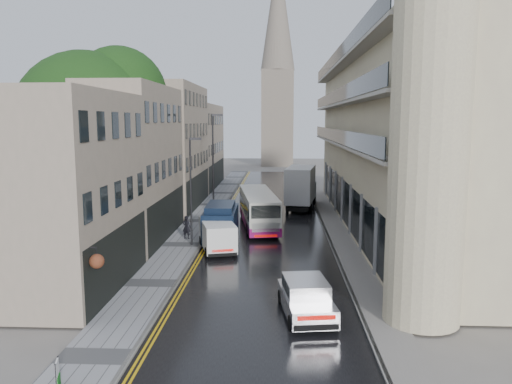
# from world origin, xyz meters

# --- Properties ---
(road) EXTENTS (9.00, 85.00, 0.02)m
(road) POSITION_xyz_m (0.00, 27.50, 0.01)
(road) COLOR black
(road) RESTS_ON ground
(left_sidewalk) EXTENTS (2.70, 85.00, 0.12)m
(left_sidewalk) POSITION_xyz_m (-5.85, 27.50, 0.06)
(left_sidewalk) COLOR gray
(left_sidewalk) RESTS_ON ground
(right_sidewalk) EXTENTS (1.80, 85.00, 0.12)m
(right_sidewalk) POSITION_xyz_m (5.40, 27.50, 0.06)
(right_sidewalk) COLOR slate
(right_sidewalk) RESTS_ON ground
(old_shop_row) EXTENTS (4.50, 56.00, 12.00)m
(old_shop_row) POSITION_xyz_m (-9.45, 30.00, 6.00)
(old_shop_row) COLOR gray
(old_shop_row) RESTS_ON ground
(modern_block) EXTENTS (8.00, 40.00, 14.00)m
(modern_block) POSITION_xyz_m (10.30, 26.00, 7.00)
(modern_block) COLOR beige
(modern_block) RESTS_ON ground
(church_spire) EXTENTS (6.40, 6.40, 40.00)m
(church_spire) POSITION_xyz_m (0.50, 82.00, 20.00)
(church_spire) COLOR #6E6457
(church_spire) RESTS_ON ground
(tree_near) EXTENTS (10.56, 10.56, 13.89)m
(tree_near) POSITION_xyz_m (-12.50, 20.00, 6.95)
(tree_near) COLOR black
(tree_near) RESTS_ON ground
(tree_far) EXTENTS (9.24, 9.24, 12.46)m
(tree_far) POSITION_xyz_m (-12.20, 33.00, 6.23)
(tree_far) COLOR black
(tree_far) RESTS_ON ground
(cream_bus) EXTENTS (3.85, 10.63, 2.83)m
(cream_bus) POSITION_xyz_m (-1.46, 22.82, 1.44)
(cream_bus) COLOR beige
(cream_bus) RESTS_ON road
(white_lorry) EXTENTS (3.60, 8.29, 4.21)m
(white_lorry) POSITION_xyz_m (1.68, 32.63, 2.13)
(white_lorry) COLOR silver
(white_lorry) RESTS_ON road
(silver_hatchback) EXTENTS (2.55, 4.70, 1.68)m
(silver_hatchback) POSITION_xyz_m (1.42, 5.41, 0.86)
(silver_hatchback) COLOR #BDBCC1
(silver_hatchback) RESTS_ON road
(white_van) EXTENTS (3.08, 4.91, 2.06)m
(white_van) POSITION_xyz_m (-3.67, 16.27, 1.05)
(white_van) COLOR white
(white_van) RESTS_ON road
(navy_van) EXTENTS (2.33, 5.58, 2.82)m
(navy_van) POSITION_xyz_m (-4.30, 19.05, 1.43)
(navy_van) COLOR black
(navy_van) RESTS_ON road
(pedestrian) EXTENTS (0.71, 0.56, 1.70)m
(pedestrian) POSITION_xyz_m (-5.83, 20.89, 0.97)
(pedestrian) COLOR black
(pedestrian) RESTS_ON left_sidewalk
(lamp_post_near) EXTENTS (0.84, 0.48, 7.36)m
(lamp_post_near) POSITION_xyz_m (-5.14, 19.08, 3.80)
(lamp_post_near) COLOR black
(lamp_post_near) RESTS_ON left_sidewalk
(lamp_post_far) EXTENTS (1.05, 0.52, 9.11)m
(lamp_post_far) POSITION_xyz_m (-5.42, 32.80, 4.67)
(lamp_post_far) COLOR black
(lamp_post_far) RESTS_ON left_sidewalk
(estate_sign) EXTENTS (0.23, 0.55, 0.91)m
(estate_sign) POSITION_xyz_m (-6.22, 0.38, 0.57)
(estate_sign) COLOR white
(estate_sign) RESTS_ON left_sidewalk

